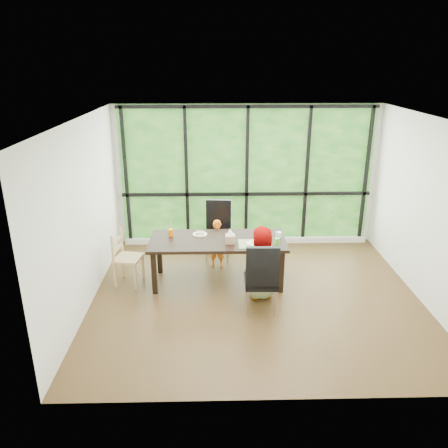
% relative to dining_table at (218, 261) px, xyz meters
% --- Properties ---
extents(ground, '(5.00, 5.00, 0.00)m').
position_rel_dining_table_xyz_m(ground, '(0.58, -0.49, -0.38)').
color(ground, black).
rests_on(ground, ground).
extents(back_wall, '(5.00, 0.00, 5.00)m').
position_rel_dining_table_xyz_m(back_wall, '(0.58, 1.76, 0.98)').
color(back_wall, silver).
rests_on(back_wall, ground).
extents(foliage_backdrop, '(4.80, 0.02, 2.65)m').
position_rel_dining_table_xyz_m(foliage_backdrop, '(0.58, 1.74, 0.98)').
color(foliage_backdrop, '#174E16').
rests_on(foliage_backdrop, back_wall).
extents(window_mullions, '(4.80, 0.06, 2.65)m').
position_rel_dining_table_xyz_m(window_mullions, '(0.58, 1.70, 0.98)').
color(window_mullions, black).
rests_on(window_mullions, back_wall).
extents(window_sill, '(4.80, 0.12, 0.10)m').
position_rel_dining_table_xyz_m(window_sill, '(0.58, 1.66, -0.33)').
color(window_sill, silver).
rests_on(window_sill, ground).
extents(dining_table, '(2.25, 1.13, 0.75)m').
position_rel_dining_table_xyz_m(dining_table, '(0.00, 0.00, 0.00)').
color(dining_table, black).
rests_on(dining_table, ground).
extents(chair_window_leather, '(0.50, 0.50, 1.08)m').
position_rel_dining_table_xyz_m(chair_window_leather, '(0.01, 0.88, 0.17)').
color(chair_window_leather, black).
rests_on(chair_window_leather, ground).
extents(chair_interior_leather, '(0.47, 0.47, 1.08)m').
position_rel_dining_table_xyz_m(chair_interior_leather, '(0.61, -0.90, 0.17)').
color(chair_interior_leather, black).
rests_on(chair_interior_leather, ground).
extents(chair_end_beech, '(0.47, 0.49, 0.90)m').
position_rel_dining_table_xyz_m(chair_end_beech, '(-1.44, -0.03, 0.08)').
color(chair_end_beech, tan).
rests_on(chair_end_beech, ground).
extents(child_toddler, '(0.35, 0.26, 0.87)m').
position_rel_dining_table_xyz_m(child_toddler, '(0.00, 0.56, 0.06)').
color(child_toddler, orange).
rests_on(child_toddler, ground).
extents(child_older, '(0.64, 0.50, 1.15)m').
position_rel_dining_table_xyz_m(child_older, '(0.64, -0.52, 0.20)').
color(child_older, slate).
rests_on(child_older, ground).
extents(placemat, '(0.51, 0.37, 0.01)m').
position_rel_dining_table_xyz_m(placemat, '(0.58, -0.20, 0.38)').
color(placemat, tan).
rests_on(placemat, dining_table).
extents(plate_far, '(0.24, 0.24, 0.01)m').
position_rel_dining_table_xyz_m(plate_far, '(-0.29, 0.22, 0.38)').
color(plate_far, white).
rests_on(plate_far, dining_table).
extents(plate_near, '(0.22, 0.22, 0.01)m').
position_rel_dining_table_xyz_m(plate_near, '(0.56, -0.19, 0.38)').
color(plate_near, white).
rests_on(plate_near, dining_table).
extents(orange_cup, '(0.08, 0.08, 0.12)m').
position_rel_dining_table_xyz_m(orange_cup, '(-0.76, 0.17, 0.44)').
color(orange_cup, '#FF7500').
rests_on(orange_cup, dining_table).
extents(green_cup, '(0.08, 0.08, 0.13)m').
position_rel_dining_table_xyz_m(green_cup, '(0.91, -0.28, 0.44)').
color(green_cup, '#48D02D').
rests_on(green_cup, dining_table).
extents(white_mug, '(0.09, 0.09, 0.09)m').
position_rel_dining_table_xyz_m(white_mug, '(0.98, 0.06, 0.42)').
color(white_mug, white).
rests_on(white_mug, dining_table).
extents(tissue_box, '(0.15, 0.15, 0.13)m').
position_rel_dining_table_xyz_m(tissue_box, '(0.20, -0.13, 0.44)').
color(tissue_box, tan).
rests_on(tissue_box, dining_table).
extents(crepe_rolls_far, '(0.15, 0.12, 0.04)m').
position_rel_dining_table_xyz_m(crepe_rolls_far, '(-0.29, 0.22, 0.41)').
color(crepe_rolls_far, tan).
rests_on(crepe_rolls_far, plate_far).
extents(crepe_rolls_near, '(0.05, 0.12, 0.04)m').
position_rel_dining_table_xyz_m(crepe_rolls_near, '(0.56, -0.19, 0.41)').
color(crepe_rolls_near, tan).
rests_on(crepe_rolls_near, plate_near).
extents(straw_white, '(0.01, 0.04, 0.20)m').
position_rel_dining_table_xyz_m(straw_white, '(-0.76, 0.17, 0.54)').
color(straw_white, white).
rests_on(straw_white, orange_cup).
extents(straw_pink, '(0.01, 0.04, 0.20)m').
position_rel_dining_table_xyz_m(straw_pink, '(0.91, -0.28, 0.54)').
color(straw_pink, pink).
rests_on(straw_pink, green_cup).
extents(tissue, '(0.12, 0.12, 0.11)m').
position_rel_dining_table_xyz_m(tissue, '(0.20, -0.13, 0.56)').
color(tissue, white).
rests_on(tissue, tissue_box).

